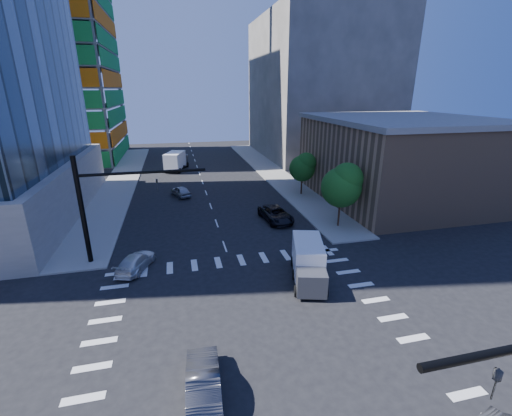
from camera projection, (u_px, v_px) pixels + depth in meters
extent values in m
plane|color=black|center=(253.00, 329.00, 20.97)|extent=(160.00, 160.00, 0.00)
cube|color=silver|center=(253.00, 329.00, 20.97)|extent=(20.00, 20.00, 0.01)
cube|color=gray|center=(272.00, 172.00, 60.42)|extent=(5.00, 60.00, 0.15)
cube|color=gray|center=(122.00, 180.00, 54.97)|extent=(5.00, 60.00, 0.15)
cube|color=#188536|center=(107.00, 32.00, 66.62)|extent=(0.12, 24.00, 49.00)
cube|color=#C9610B|center=(6.00, 16.00, 52.29)|extent=(24.00, 0.12, 49.00)
cube|color=#907053|center=(401.00, 161.00, 44.99)|extent=(20.00, 22.00, 10.00)
cube|color=slate|center=(407.00, 119.00, 43.25)|extent=(20.50, 22.50, 0.60)
cube|color=#5A5651|center=(319.00, 89.00, 72.79)|extent=(24.00, 30.00, 28.00)
imported|color=black|center=(494.00, 384.00, 9.16)|extent=(0.16, 0.20, 1.00)
cylinder|color=black|center=(82.00, 211.00, 27.50)|extent=(0.40, 0.40, 9.00)
cylinder|color=black|center=(143.00, 172.00, 27.63)|extent=(10.00, 0.24, 0.24)
imported|color=black|center=(157.00, 185.00, 28.21)|extent=(0.16, 0.20, 1.00)
cylinder|color=#382316|center=(339.00, 215.00, 36.14)|extent=(0.20, 0.20, 2.27)
sphere|color=#144A13|center=(341.00, 187.00, 35.12)|extent=(4.16, 4.16, 4.16)
sphere|color=#286C24|center=(347.00, 179.00, 34.61)|extent=(3.25, 3.25, 3.25)
cylinder|color=#382316|center=(301.00, 187.00, 47.29)|extent=(0.20, 0.20, 1.92)
sphere|color=#144A13|center=(302.00, 168.00, 46.43)|extent=(3.52, 3.52, 3.52)
sphere|color=#286C24|center=(306.00, 163.00, 45.97)|extent=(2.75, 2.75, 2.75)
imported|color=black|center=(276.00, 214.00, 38.00)|extent=(3.22, 5.85, 1.55)
imported|color=white|center=(136.00, 262.00, 27.79)|extent=(3.39, 4.87, 1.31)
imported|color=#97989E|center=(181.00, 191.00, 46.78)|extent=(3.02, 4.51, 1.43)
imported|color=#434347|center=(203.00, 380.00, 16.35)|extent=(1.83, 4.64, 1.50)
cube|color=white|center=(309.00, 261.00, 25.70)|extent=(3.32, 4.92, 2.34)
cube|color=#404147|center=(308.00, 268.00, 25.89)|extent=(2.44, 2.13, 1.71)
cube|color=white|center=(177.00, 159.00, 61.67)|extent=(3.99, 5.74, 2.71)
cube|color=#404147|center=(177.00, 163.00, 61.89)|extent=(2.86, 2.53, 1.98)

